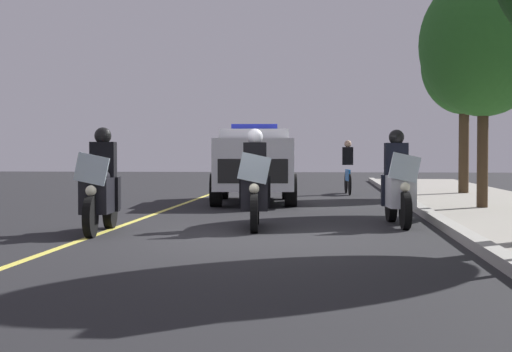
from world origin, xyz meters
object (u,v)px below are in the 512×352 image
Objects in this scene: police_suv at (254,162)px; police_motorcycle_lead_right at (255,188)px; cyclist_background at (348,167)px; police_motorcycle_lead_left at (101,190)px; tree_behind_suv at (464,65)px; tree_far_back at (484,45)px; police_motorcycle_trailing at (398,186)px.

police_motorcycle_lead_right is at bearing 5.43° from police_suv.
police_motorcycle_lead_right is 1.22× the size of cyclist_background.
police_motorcycle_lead_left is 1.00× the size of police_motorcycle_lead_right.
tree_behind_suv is at bearing 153.00° from police_motorcycle_lead_right.
tree_far_back is at bearing 125.89° from police_motorcycle_lead_left.
cyclist_background is (-11.16, 1.88, 0.14)m from police_motorcycle_lead_right.
tree_behind_suv is (0.75, 3.42, 3.07)m from cyclist_background.
police_motorcycle_lead_left is 1.00× the size of police_motorcycle_trailing.
police_motorcycle_lead_right reaches higher than cyclist_background.
tree_far_back is at bearing 62.65° from police_suv.
cyclist_background is 4.66m from tree_behind_suv.
police_motorcycle_lead_left is 5.21m from police_motorcycle_trailing.
police_suv is 7.48m from tree_behind_suv.
police_motorcycle_lead_left reaches higher than cyclist_background.
police_motorcycle_lead_right is at bearing -9.57° from cyclist_background.
police_motorcycle_lead_left is 9.20m from tree_far_back.
tree_far_back is 0.96× the size of tree_behind_suv.
police_motorcycle_lead_left and police_motorcycle_trailing have the same top height.
police_motorcycle_lead_right is 12.12m from tree_behind_suv.
police_motorcycle_lead_right is 2.62m from police_motorcycle_trailing.
cyclist_background is at bearing 149.16° from police_suv.
tree_far_back is (-5.11, 7.06, 2.96)m from police_motorcycle_lead_left.
cyclist_background is (-12.10, 4.30, 0.14)m from police_motorcycle_lead_left.
police_suv is 0.98× the size of tree_far_back.
tree_behind_suv reaches higher than police_suv.
police_suv is (-7.84, 1.77, 0.37)m from police_motorcycle_lead_left.
police_motorcycle_trailing is at bearing 107.51° from police_motorcycle_lead_right.
tree_far_back is (6.99, 2.75, 2.82)m from cyclist_background.
cyclist_background is 0.34× the size of tree_far_back.
police_suv is (-6.91, -0.66, 0.37)m from police_motorcycle_lead_right.
police_motorcycle_lead_right is 0.43× the size of police_suv.
tree_behind_suv is (-10.41, 5.30, 3.21)m from police_motorcycle_lead_right.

